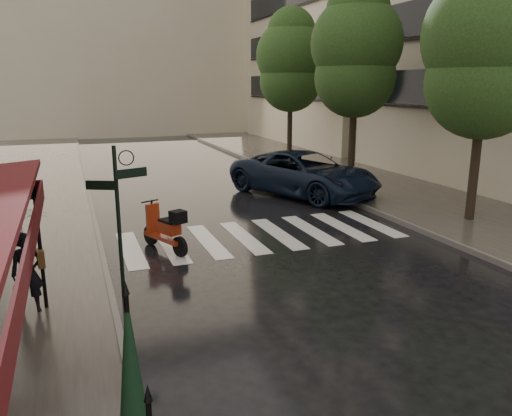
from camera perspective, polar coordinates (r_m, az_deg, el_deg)
ground at (r=8.27m, az=-3.87°, el=-16.85°), size 120.00×120.00×0.00m
sidewalk_far at (r=22.83m, az=12.32°, el=3.13°), size 5.50×60.00×0.12m
curb_near at (r=19.28m, az=-18.43°, el=0.80°), size 0.12×60.00×0.16m
curb_far at (r=21.46m, az=6.00°, el=2.73°), size 0.12×60.00×0.16m
crosswalk at (r=14.38m, az=0.60°, el=-3.11°), size 7.85×3.20×0.01m
signpost at (r=10.14m, az=-15.46°, el=-0.23°), size 1.17×0.29×3.10m
haussmann_far at (r=38.00m, az=9.46°, el=21.39°), size 8.00×16.00×18.50m
backdrop_building at (r=45.46m, az=-15.05°, el=20.82°), size 22.00×6.00×20.00m
tree_near at (r=16.58m, az=24.95°, el=16.50°), size 3.80×3.80×7.99m
tree_mid at (r=22.09m, az=11.38°, el=17.25°), size 3.80×3.80×8.34m
tree_far at (r=28.36m, az=4.00°, el=16.42°), size 3.80×3.80×8.16m
pedestrian_with_umbrella at (r=9.85m, az=-25.15°, el=-2.27°), size 1.03×1.04×2.37m
scooter at (r=13.09m, az=-10.29°, el=-2.47°), size 0.97×1.77×1.24m
parked_car at (r=19.52m, az=5.52°, el=3.94°), size 5.11×6.74×1.70m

